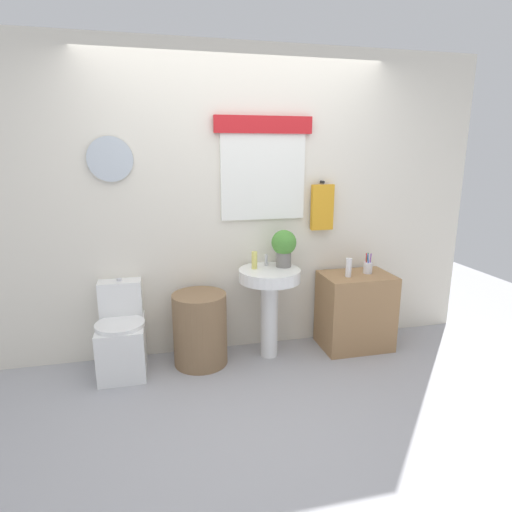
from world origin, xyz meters
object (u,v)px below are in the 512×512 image
Objects in this scene: pedestal_sink at (269,291)px; toothbrush_cup at (368,267)px; laundry_hamper at (200,329)px; lotion_bottle at (349,268)px; soap_bottle at (254,260)px; toilet at (122,337)px; potted_plant at (284,245)px; wooden_cabinet at (355,311)px.

toothbrush_cup reaches higher than pedestal_sink.
toothbrush_cup is at bearing 0.75° from laundry_hamper.
lotion_bottle is 0.23m from toothbrush_cup.
lotion_bottle is at bearing -6.26° from soap_bottle.
potted_plant reaches higher than toilet.
soap_bottle is at bearing 173.74° from lotion_bottle.
toilet is 5.02× the size of soap_bottle.
wooden_cabinet is 1.06m from soap_bottle.
laundry_hamper is 1.93× the size of potted_plant.
toothbrush_cup is at bearing 15.50° from lotion_bottle.
potted_plant is at bearing 1.27° from toilet.
toilet is at bearing 177.30° from laundry_hamper.
laundry_hamper is 0.90× the size of wooden_cabinet.
laundry_hamper is 4.15× the size of soap_bottle.
potted_plant is at bearing 174.87° from wooden_cabinet.
toothbrush_cup reaches higher than toilet.
laundry_hamper is 1.58m from toothbrush_cup.
potted_plant reaches higher than pedestal_sink.
soap_bottle is 1.04m from toothbrush_cup.
laundry_hamper is 0.66m from pedestal_sink.
pedestal_sink is 5.31× the size of soap_bottle.
toilet is 4.00× the size of toothbrush_cup.
soap_bottle reaches higher than toothbrush_cup.
wooden_cabinet is at bearing 0.00° from laundry_hamper.
laundry_hamper is 0.99m from potted_plant.
soap_bottle reaches higher than pedestal_sink.
wooden_cabinet is 2.15× the size of potted_plant.
wooden_cabinet is (1.41, 0.00, 0.04)m from laundry_hamper.
toothbrush_cup is (0.22, 0.06, -0.03)m from lotion_bottle.
pedestal_sink reaches higher than toilet.
pedestal_sink is 4.24× the size of toothbrush_cup.
wooden_cabinet is at bearing 20.27° from lotion_bottle.
lotion_bottle is at bearing -159.73° from wooden_cabinet.
pedestal_sink is 0.93m from toothbrush_cup.
wooden_cabinet is at bearing -169.53° from toothbrush_cup.
potted_plant reaches higher than laundry_hamper.
soap_bottle is 0.80× the size of toothbrush_cup.
toilet is at bearing 178.61° from pedestal_sink.
potted_plant is 0.60m from lotion_bottle.
toothbrush_cup is at bearing -1.66° from soap_bottle.
potted_plant reaches higher than soap_bottle.
toilet reaches higher than laundry_hamper.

